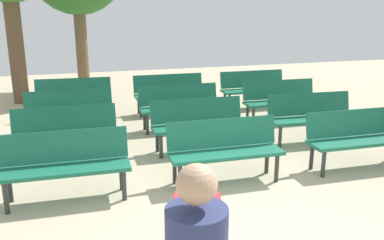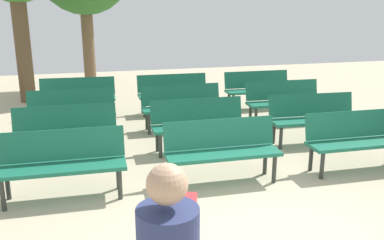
# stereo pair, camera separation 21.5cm
# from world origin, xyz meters

# --- Properties ---
(ground_plane) EXTENTS (24.00, 24.00, 0.00)m
(ground_plane) POSITION_xyz_m (0.00, 0.00, 0.00)
(ground_plane) COLOR #BCAD8E
(bench_r0_c0) EXTENTS (1.61, 0.52, 0.87)m
(bench_r0_c0) POSITION_xyz_m (-2.05, 1.63, 0.50)
(bench_r0_c0) COLOR #19664C
(bench_r0_c0) RESTS_ON ground_plane
(bench_r0_c1) EXTENTS (1.61, 0.51, 0.87)m
(bench_r0_c1) POSITION_xyz_m (0.09, 1.58, 0.50)
(bench_r0_c1) COLOR #19664C
(bench_r0_c1) RESTS_ON ground_plane
(bench_r0_c2) EXTENTS (1.61, 0.52, 0.87)m
(bench_r0_c2) POSITION_xyz_m (2.21, 1.50, 0.50)
(bench_r0_c2) COLOR #19664C
(bench_r0_c2) RESTS_ON ground_plane
(bench_r1_c0) EXTENTS (1.61, 0.51, 0.87)m
(bench_r1_c0) POSITION_xyz_m (-2.04, 2.99, 0.50)
(bench_r1_c0) COLOR #19664C
(bench_r1_c0) RESTS_ON ground_plane
(bench_r1_c1) EXTENTS (1.61, 0.50, 0.87)m
(bench_r1_c1) POSITION_xyz_m (0.12, 2.93, 0.50)
(bench_r1_c1) COLOR #19664C
(bench_r1_c1) RESTS_ON ground_plane
(bench_r1_c2) EXTENTS (1.63, 0.58, 0.87)m
(bench_r1_c2) POSITION_xyz_m (2.22, 2.78, 0.50)
(bench_r1_c2) COLOR #19664C
(bench_r1_c2) RESTS_ON ground_plane
(bench_r2_c0) EXTENTS (1.61, 0.51, 0.87)m
(bench_r2_c0) POSITION_xyz_m (-1.97, 4.30, 0.50)
(bench_r2_c0) COLOR #19664C
(bench_r2_c0) RESTS_ON ground_plane
(bench_r2_c1) EXTENTS (1.61, 0.50, 0.87)m
(bench_r2_c1) POSITION_xyz_m (0.15, 4.25, 0.50)
(bench_r2_c1) COLOR #19664C
(bench_r2_c1) RESTS_ON ground_plane
(bench_r2_c2) EXTENTS (1.62, 0.54, 0.87)m
(bench_r2_c2) POSITION_xyz_m (2.32, 4.14, 0.50)
(bench_r2_c2) COLOR #19664C
(bench_r2_c2) RESTS_ON ground_plane
(bench_r3_c0) EXTENTS (1.63, 0.58, 0.87)m
(bench_r3_c0) POSITION_xyz_m (-1.86, 5.61, 0.50)
(bench_r3_c0) COLOR #19664C
(bench_r3_c0) RESTS_ON ground_plane
(bench_r3_c1) EXTENTS (1.61, 0.51, 0.87)m
(bench_r3_c1) POSITION_xyz_m (0.24, 5.53, 0.50)
(bench_r3_c1) COLOR #19664C
(bench_r3_c1) RESTS_ON ground_plane
(bench_r3_c2) EXTENTS (1.61, 0.50, 0.87)m
(bench_r3_c2) POSITION_xyz_m (2.31, 5.46, 0.50)
(bench_r3_c2) COLOR #19664C
(bench_r3_c2) RESTS_ON ground_plane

